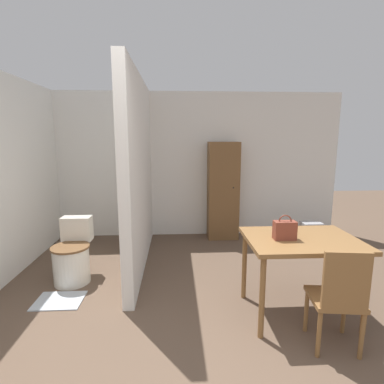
# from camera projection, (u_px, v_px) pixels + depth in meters

# --- Properties ---
(wall_back) EXTENTS (5.41, 0.12, 2.50)m
(wall_back) POSITION_uv_depth(u_px,v_px,m) (186.00, 165.00, 5.29)
(wall_back) COLOR white
(wall_back) RESTS_ON ground_plane
(partition_wall) EXTENTS (0.12, 2.44, 2.50)m
(partition_wall) POSITION_uv_depth(u_px,v_px,m) (139.00, 174.00, 3.99)
(partition_wall) COLOR white
(partition_wall) RESTS_ON ground_plane
(dining_table) EXTENTS (1.04, 0.79, 0.79)m
(dining_table) POSITION_uv_depth(u_px,v_px,m) (301.00, 247.00, 2.85)
(dining_table) COLOR brown
(dining_table) RESTS_ON ground_plane
(wooden_chair) EXTENTS (0.43, 0.43, 0.89)m
(wooden_chair) POSITION_uv_depth(u_px,v_px,m) (338.00, 296.00, 2.39)
(wooden_chair) COLOR brown
(wooden_chair) RESTS_ON ground_plane
(toilet) EXTENTS (0.44, 0.59, 0.74)m
(toilet) POSITION_uv_depth(u_px,v_px,m) (73.00, 257.00, 3.62)
(toilet) COLOR silver
(toilet) RESTS_ON ground_plane
(handbag) EXTENTS (0.20, 0.10, 0.24)m
(handbag) POSITION_uv_depth(u_px,v_px,m) (285.00, 230.00, 2.78)
(handbag) COLOR brown
(handbag) RESTS_ON dining_table
(wooden_cabinet) EXTENTS (0.52, 0.39, 1.66)m
(wooden_cabinet) POSITION_uv_depth(u_px,v_px,m) (223.00, 191.00, 5.14)
(wooden_cabinet) COLOR brown
(wooden_cabinet) RESTS_ON ground_plane
(bath_mat) EXTENTS (0.49, 0.38, 0.01)m
(bath_mat) POSITION_uv_depth(u_px,v_px,m) (59.00, 301.00, 3.20)
(bath_mat) COLOR #B2BCC6
(bath_mat) RESTS_ON ground_plane
(space_heater) EXTENTS (0.31, 0.22, 0.42)m
(space_heater) POSITION_uv_depth(u_px,v_px,m) (311.00, 235.00, 4.74)
(space_heater) COLOR #9E9EA3
(space_heater) RESTS_ON ground_plane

